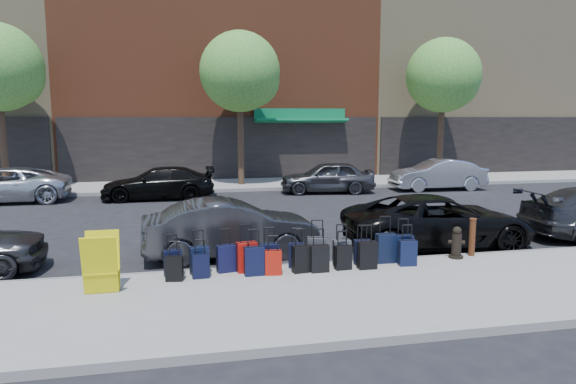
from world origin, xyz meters
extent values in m
plane|color=black|center=(0.00, 0.00, 0.00)|extent=(120.00, 120.00, 0.00)
cube|color=gray|center=(0.00, -6.50, 0.07)|extent=(60.00, 4.00, 0.15)
cube|color=gray|center=(0.00, 10.00, 0.07)|extent=(60.00, 4.00, 0.15)
cube|color=gray|center=(0.00, -4.48, 0.07)|extent=(60.00, 0.08, 0.15)
cube|color=gray|center=(0.00, 7.98, 0.07)|extent=(60.00, 0.08, 0.15)
cube|color=brown|center=(0.00, 18.00, 10.00)|extent=(17.00, 12.00, 20.00)
cube|color=black|center=(0.00, 11.95, 1.70)|extent=(16.66, 0.15, 3.40)
cube|color=#0B653A|center=(4.00, 11.60, 3.20)|extent=(5.00, 0.91, 0.27)
cube|color=#0B653A|center=(4.00, 11.90, 3.55)|extent=(5.00, 0.10, 0.60)
cube|color=#97835C|center=(16.00, 18.00, 9.00)|extent=(15.00, 12.00, 18.00)
cube|color=black|center=(16.00, 11.95, 1.70)|extent=(14.70, 0.15, 3.40)
cylinder|color=black|center=(-10.00, 9.50, 2.55)|extent=(0.30, 0.30, 4.80)
sphere|color=#327B29|center=(-9.40, 9.50, 5.14)|extent=(2.58, 2.58, 2.58)
cylinder|color=black|center=(0.50, 9.50, 2.55)|extent=(0.30, 0.30, 4.80)
sphere|color=#327B29|center=(0.50, 9.50, 5.52)|extent=(3.80, 3.80, 3.80)
sphere|color=#327B29|center=(1.10, 9.50, 5.14)|extent=(2.58, 2.58, 2.58)
cylinder|color=black|center=(11.00, 9.50, 2.55)|extent=(0.30, 0.30, 4.80)
sphere|color=#327B29|center=(11.00, 9.50, 5.52)|extent=(3.80, 3.80, 3.80)
sphere|color=#327B29|center=(11.60, 9.50, 5.14)|extent=(2.58, 2.58, 2.58)
cube|color=black|center=(-2.58, -4.80, 0.42)|extent=(0.39, 0.25, 0.54)
cylinder|color=black|center=(-2.58, -4.80, 1.00)|extent=(0.20, 0.07, 0.03)
cube|color=black|center=(-2.04, -4.78, 0.44)|extent=(0.41, 0.28, 0.57)
cylinder|color=black|center=(-2.04, -4.78, 1.06)|extent=(0.22, 0.07, 0.03)
cube|color=black|center=(-1.49, -4.76, 0.43)|extent=(0.41, 0.28, 0.57)
cylinder|color=black|center=(-1.49, -4.76, 1.05)|extent=(0.21, 0.07, 0.03)
cube|color=#9C100A|center=(-1.06, -4.85, 0.46)|extent=(0.45, 0.29, 0.63)
cylinder|color=black|center=(-1.06, -4.85, 1.14)|extent=(0.24, 0.07, 0.03)
cube|color=black|center=(-0.57, -4.82, 0.44)|extent=(0.39, 0.22, 0.57)
cylinder|color=black|center=(-0.57, -4.82, 1.05)|extent=(0.21, 0.04, 0.03)
cube|color=black|center=(0.04, -4.76, 0.42)|extent=(0.39, 0.26, 0.53)
cylinder|color=black|center=(0.04, -4.76, 1.00)|extent=(0.20, 0.07, 0.03)
cube|color=#343439|center=(0.49, -4.76, 0.47)|extent=(0.47, 0.32, 0.64)
cylinder|color=black|center=(0.49, -4.76, 1.16)|extent=(0.24, 0.08, 0.03)
cube|color=#414146|center=(1.03, -4.82, 0.44)|extent=(0.40, 0.25, 0.57)
cylinder|color=black|center=(1.03, -4.82, 1.05)|extent=(0.22, 0.05, 0.03)
cube|color=black|center=(1.51, -4.80, 0.42)|extent=(0.38, 0.24, 0.54)
cylinder|color=black|center=(1.51, -4.80, 1.01)|extent=(0.21, 0.06, 0.03)
cube|color=black|center=(2.07, -4.79, 0.48)|extent=(0.44, 0.25, 0.65)
cylinder|color=black|center=(2.07, -4.79, 1.18)|extent=(0.24, 0.04, 0.03)
cube|color=black|center=(2.49, -4.80, 0.45)|extent=(0.42, 0.25, 0.61)
cylinder|color=black|center=(2.49, -4.80, 1.11)|extent=(0.23, 0.05, 0.03)
cube|color=black|center=(-2.55, -5.15, 0.40)|extent=(0.36, 0.24, 0.49)
cylinder|color=black|center=(-2.55, -5.15, 0.93)|extent=(0.19, 0.06, 0.03)
cube|color=black|center=(-2.03, -5.07, 0.39)|extent=(0.34, 0.21, 0.49)
cylinder|color=black|center=(-2.03, -5.07, 0.92)|extent=(0.19, 0.04, 0.03)
cube|color=black|center=(-0.94, -5.11, 0.45)|extent=(0.41, 0.25, 0.59)
cylinder|color=black|center=(-0.94, -5.11, 1.09)|extent=(0.23, 0.04, 0.03)
cube|color=#A0160A|center=(-0.55, -5.16, 0.40)|extent=(0.36, 0.24, 0.50)
cylinder|color=black|center=(-0.55, -5.16, 0.95)|extent=(0.19, 0.05, 0.03)
cube|color=black|center=(0.06, -5.11, 0.43)|extent=(0.41, 0.28, 0.57)
cylinder|color=black|center=(0.06, -5.11, 1.05)|extent=(0.22, 0.06, 0.03)
cube|color=black|center=(0.43, -5.16, 0.43)|extent=(0.39, 0.23, 0.57)
cylinder|color=black|center=(0.43, -5.16, 1.05)|extent=(0.22, 0.04, 0.03)
cube|color=black|center=(0.97, -5.09, 0.41)|extent=(0.36, 0.22, 0.51)
cylinder|color=black|center=(0.97, -5.09, 0.97)|extent=(0.20, 0.05, 0.03)
cube|color=black|center=(1.49, -5.15, 0.44)|extent=(0.40, 0.23, 0.59)
cylinder|color=black|center=(1.49, -5.15, 1.08)|extent=(0.22, 0.03, 0.03)
cube|color=black|center=(2.44, -5.10, 0.43)|extent=(0.40, 0.25, 0.56)
cylinder|color=black|center=(2.44, -5.10, 1.04)|extent=(0.21, 0.05, 0.03)
cylinder|color=black|center=(3.81, -4.77, 0.18)|extent=(0.33, 0.33, 0.06)
cylinder|color=black|center=(3.81, -4.77, 0.46)|extent=(0.22, 0.22, 0.52)
sphere|color=black|center=(3.81, -4.77, 0.79)|extent=(0.20, 0.20, 0.20)
cylinder|color=black|center=(3.81, -4.77, 0.52)|extent=(0.38, 0.23, 0.09)
cylinder|color=#38190C|center=(4.27, -4.66, 0.59)|extent=(0.15, 0.15, 0.87)
cylinder|color=#38190C|center=(4.27, -4.66, 1.02)|extent=(0.16, 0.16, 0.04)
cube|color=#D7CB0B|center=(-3.86, -5.74, 0.71)|extent=(0.62, 0.28, 1.10)
cube|color=#D7CB0B|center=(-3.86, -5.34, 0.71)|extent=(0.62, 0.28, 1.10)
cube|color=#D7CB0B|center=(-3.86, -5.54, 0.54)|extent=(0.62, 0.41, 0.02)
imported|color=#313234|center=(-1.21, -3.03, 0.70)|extent=(4.33, 1.75, 1.40)
imported|color=black|center=(4.18, -3.21, 0.69)|extent=(5.03, 2.49, 1.37)
imported|color=silver|center=(-9.32, 6.89, 0.70)|extent=(5.14, 2.59, 1.39)
imported|color=black|center=(-3.30, 6.51, 0.67)|extent=(4.61, 1.90, 1.33)
imported|color=#38373A|center=(4.07, 6.81, 0.72)|extent=(4.39, 2.23, 1.43)
imported|color=#AFB2B6|center=(9.41, 6.69, 0.72)|extent=(4.42, 1.64, 1.44)
camera|label=1|loc=(-2.36, -15.25, 3.36)|focal=32.00mm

